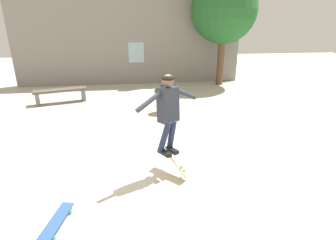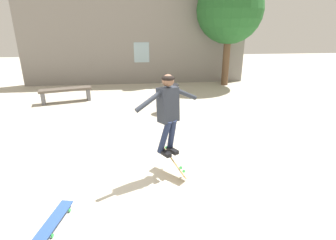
{
  "view_description": "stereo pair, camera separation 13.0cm",
  "coord_description": "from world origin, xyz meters",
  "px_view_note": "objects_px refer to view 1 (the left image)",
  "views": [
    {
      "loc": [
        -0.11,
        -4.31,
        2.69
      ],
      "look_at": [
        0.52,
        -0.01,
        1.09
      ],
      "focal_mm": 28.0,
      "sensor_mm": 36.0,
      "label": 1
    },
    {
      "loc": [
        0.02,
        -4.33,
        2.69
      ],
      "look_at": [
        0.52,
        -0.01,
        1.09
      ],
      "focal_mm": 28.0,
      "sensor_mm": 36.0,
      "label": 2
    }
  ],
  "objects_px": {
    "skateboard_flipping": "(173,161)",
    "skateboard_resting": "(56,222)",
    "skater": "(168,108)",
    "park_bench": "(61,93)",
    "tree_right": "(224,10)",
    "trash_bin": "(168,97)"
  },
  "relations": [
    {
      "from": "tree_right",
      "to": "skateboard_flipping",
      "type": "distance_m",
      "value": 8.73
    },
    {
      "from": "trash_bin",
      "to": "skateboard_flipping",
      "type": "xyz_separation_m",
      "value": [
        -0.44,
        -3.75,
        -0.2
      ]
    },
    {
      "from": "skater",
      "to": "skateboard_flipping",
      "type": "bearing_deg",
      "value": 52.96
    },
    {
      "from": "skater",
      "to": "tree_right",
      "type": "bearing_deg",
      "value": 123.74
    },
    {
      "from": "park_bench",
      "to": "skater",
      "type": "distance_m",
      "value": 6.22
    },
    {
      "from": "tree_right",
      "to": "skateboard_flipping",
      "type": "relative_size",
      "value": 6.08
    },
    {
      "from": "park_bench",
      "to": "skater",
      "type": "relative_size",
      "value": 1.25
    },
    {
      "from": "skateboard_resting",
      "to": "skateboard_flipping",
      "type": "bearing_deg",
      "value": 133.67
    },
    {
      "from": "skater",
      "to": "trash_bin",
      "type": "bearing_deg",
      "value": 140.91
    },
    {
      "from": "tree_right",
      "to": "skateboard_resting",
      "type": "xyz_separation_m",
      "value": [
        -5.3,
        -8.59,
        -3.18
      ]
    },
    {
      "from": "tree_right",
      "to": "trash_bin",
      "type": "height_order",
      "value": "tree_right"
    },
    {
      "from": "park_bench",
      "to": "skater",
      "type": "xyz_separation_m",
      "value": [
        3.12,
        -5.3,
        0.94
      ]
    },
    {
      "from": "tree_right",
      "to": "park_bench",
      "type": "distance_m",
      "value": 7.56
    },
    {
      "from": "skateboard_flipping",
      "to": "tree_right",
      "type": "bearing_deg",
      "value": 127.49
    },
    {
      "from": "skater",
      "to": "skateboard_resting",
      "type": "bearing_deg",
      "value": -88.13
    },
    {
      "from": "skateboard_flipping",
      "to": "skateboard_resting",
      "type": "bearing_deg",
      "value": -86.62
    },
    {
      "from": "skateboard_flipping",
      "to": "skateboard_resting",
      "type": "distance_m",
      "value": 2.19
    },
    {
      "from": "park_bench",
      "to": "skater",
      "type": "bearing_deg",
      "value": -75.38
    },
    {
      "from": "skater",
      "to": "skateboard_resting",
      "type": "height_order",
      "value": "skater"
    },
    {
      "from": "park_bench",
      "to": "skateboard_flipping",
      "type": "bearing_deg",
      "value": -74.66
    },
    {
      "from": "skateboard_flipping",
      "to": "skateboard_resting",
      "type": "xyz_separation_m",
      "value": [
        -1.86,
        -1.13,
        -0.21
      ]
    },
    {
      "from": "trash_bin",
      "to": "skateboard_resting",
      "type": "height_order",
      "value": "trash_bin"
    }
  ]
}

